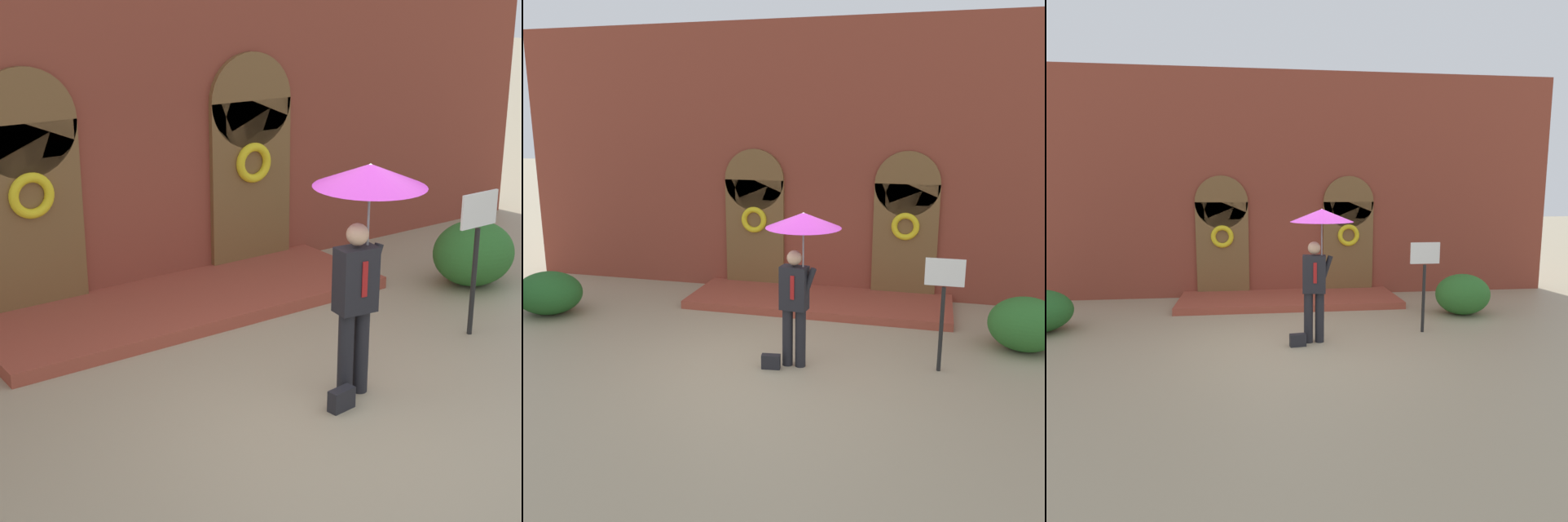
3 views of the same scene
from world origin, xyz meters
TOP-DOWN VIEW (x-y plane):
  - ground_plane at (0.00, 0.00)m, footprint 80.00×80.00m
  - building_facade at (-0.00, 4.15)m, footprint 14.00×2.30m
  - person_with_umbrella at (0.30, 0.08)m, footprint 1.10×1.10m
  - handbag at (-0.10, -0.12)m, footprint 0.29×0.15m
  - sign_post at (2.35, 0.44)m, footprint 0.56×0.06m
  - shrub_right at (3.68, 1.61)m, footprint 1.18×1.01m

SIDE VIEW (x-z plane):
  - ground_plane at x=0.00m, z-range 0.00..0.00m
  - handbag at x=-0.10m, z-range 0.00..0.22m
  - shrub_right at x=3.68m, z-range 0.00..0.88m
  - sign_post at x=2.35m, z-range 0.30..2.02m
  - person_with_umbrella at x=0.30m, z-range 0.73..3.09m
  - building_facade at x=0.00m, z-range -0.12..5.48m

